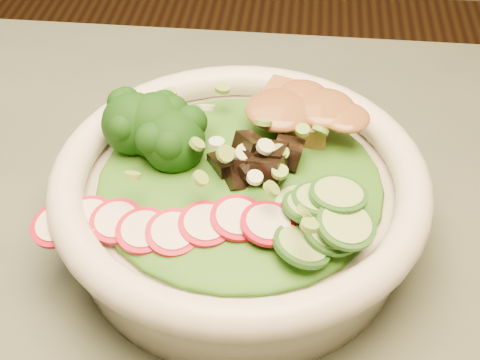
# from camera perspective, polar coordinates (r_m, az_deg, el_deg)

# --- Properties ---
(salad_bowl) EXTENTS (0.30, 0.30, 0.08)m
(salad_bowl) POSITION_cam_1_polar(r_m,az_deg,el_deg) (0.53, 0.00, -1.67)
(salad_bowl) COLOR silver
(salad_bowl) RESTS_ON dining_table
(lettuce_bed) EXTENTS (0.22, 0.22, 0.03)m
(lettuce_bed) POSITION_cam_1_polar(r_m,az_deg,el_deg) (0.52, 0.00, 0.08)
(lettuce_bed) COLOR #245A13
(lettuce_bed) RESTS_ON salad_bowl
(broccoli_florets) EXTENTS (0.10, 0.09, 0.05)m
(broccoli_florets) POSITION_cam_1_polar(r_m,az_deg,el_deg) (0.54, -5.60, 4.61)
(broccoli_florets) COLOR black
(broccoli_florets) RESTS_ON salad_bowl
(radish_slices) EXTENTS (0.13, 0.06, 0.02)m
(radish_slices) POSITION_cam_1_polar(r_m,az_deg,el_deg) (0.48, -5.55, -4.06)
(radish_slices) COLOR #A90D24
(radish_slices) RESTS_ON salad_bowl
(cucumber_slices) EXTENTS (0.09, 0.09, 0.04)m
(cucumber_slices) POSITION_cam_1_polar(r_m,az_deg,el_deg) (0.48, 6.30, -2.64)
(cucumber_slices) COLOR #96C96F
(cucumber_slices) RESTS_ON salad_bowl
(mushroom_heap) EXTENTS (0.09, 0.09, 0.04)m
(mushroom_heap) POSITION_cam_1_polar(r_m,az_deg,el_deg) (0.52, 0.99, 2.13)
(mushroom_heap) COLOR black
(mushroom_heap) RESTS_ON salad_bowl
(tofu_cubes) EXTENTS (0.11, 0.08, 0.04)m
(tofu_cubes) POSITION_cam_1_polar(r_m,az_deg,el_deg) (0.55, 4.95, 4.69)
(tofu_cubes) COLOR olive
(tofu_cubes) RESTS_ON salad_bowl
(peanut_sauce) EXTENTS (0.08, 0.06, 0.02)m
(peanut_sauce) POSITION_cam_1_polar(r_m,az_deg,el_deg) (0.54, 5.04, 5.88)
(peanut_sauce) COLOR brown
(peanut_sauce) RESTS_ON tofu_cubes
(scallion_garnish) EXTENTS (0.21, 0.21, 0.03)m
(scallion_garnish) POSITION_cam_1_polar(r_m,az_deg,el_deg) (0.50, -0.00, 2.35)
(scallion_garnish) COLOR #6FA139
(scallion_garnish) RESTS_ON salad_bowl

